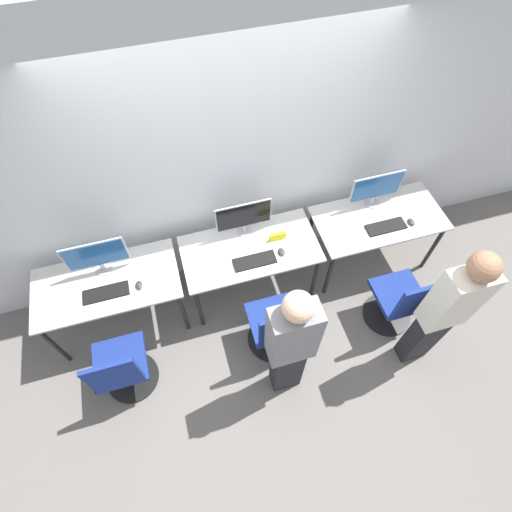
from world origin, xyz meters
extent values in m
plane|color=slate|center=(0.00, 0.00, 0.00)|extent=(20.00, 20.00, 0.00)
cube|color=silver|center=(0.00, 0.77, 1.40)|extent=(12.00, 0.05, 2.80)
cube|color=silver|center=(-1.32, 0.32, 0.72)|extent=(1.27, 0.65, 0.02)
cylinder|color=black|center=(-1.91, 0.05, 0.36)|extent=(0.04, 0.04, 0.71)
cylinder|color=black|center=(-0.74, 0.05, 0.36)|extent=(0.04, 0.04, 0.71)
cylinder|color=black|center=(-1.91, 0.60, 0.36)|extent=(0.04, 0.04, 0.71)
cylinder|color=black|center=(-0.74, 0.60, 0.36)|extent=(0.04, 0.04, 0.71)
cylinder|color=#B2B2B7|center=(-1.32, 0.47, 0.74)|extent=(0.15, 0.15, 0.01)
cylinder|color=#B2B2B7|center=(-1.32, 0.47, 0.79)|extent=(0.04, 0.04, 0.08)
cube|color=#B2B2B7|center=(-1.32, 0.48, 0.97)|extent=(0.53, 0.01, 0.30)
cube|color=navy|center=(-1.32, 0.47, 0.97)|extent=(0.50, 0.01, 0.28)
cube|color=black|center=(-1.32, 0.22, 0.75)|extent=(0.39, 0.14, 0.02)
ellipsoid|color=#333333|center=(-1.04, 0.21, 0.75)|extent=(0.06, 0.09, 0.03)
cylinder|color=black|center=(-1.34, -0.31, 0.01)|extent=(0.48, 0.48, 0.03)
cylinder|color=black|center=(-1.34, -0.31, 0.23)|extent=(0.04, 0.04, 0.40)
cube|color=navy|center=(-1.34, -0.31, 0.45)|extent=(0.44, 0.44, 0.05)
cube|color=navy|center=(-1.34, -0.51, 0.70)|extent=(0.40, 0.04, 0.44)
cube|color=silver|center=(0.00, 0.32, 0.72)|extent=(1.27, 0.65, 0.02)
cylinder|color=black|center=(-0.59, 0.05, 0.36)|extent=(0.04, 0.04, 0.71)
cylinder|color=black|center=(0.59, 0.05, 0.36)|extent=(0.04, 0.04, 0.71)
cylinder|color=black|center=(-0.59, 0.60, 0.36)|extent=(0.04, 0.04, 0.71)
cylinder|color=black|center=(0.59, 0.60, 0.36)|extent=(0.04, 0.04, 0.71)
cylinder|color=#B2B2B7|center=(0.00, 0.53, 0.74)|extent=(0.15, 0.15, 0.01)
cylinder|color=#B2B2B7|center=(0.00, 0.53, 0.79)|extent=(0.04, 0.04, 0.08)
cube|color=#B2B2B7|center=(0.00, 0.53, 0.97)|extent=(0.53, 0.01, 0.30)
cube|color=black|center=(0.00, 0.53, 0.97)|extent=(0.50, 0.01, 0.28)
cube|color=black|center=(0.00, 0.17, 0.75)|extent=(0.39, 0.14, 0.02)
ellipsoid|color=#333333|center=(0.26, 0.19, 0.75)|extent=(0.06, 0.09, 0.03)
cylinder|color=black|center=(0.04, -0.30, 0.01)|extent=(0.48, 0.48, 0.03)
cylinder|color=black|center=(0.04, -0.30, 0.23)|extent=(0.04, 0.04, 0.40)
cube|color=navy|center=(0.04, -0.30, 0.45)|extent=(0.44, 0.44, 0.05)
cube|color=navy|center=(0.04, -0.51, 0.70)|extent=(0.40, 0.04, 0.44)
cube|color=#232328|center=(0.03, -0.72, 0.38)|extent=(0.25, 0.16, 0.76)
cube|color=slate|center=(0.03, -0.72, 1.09)|extent=(0.36, 0.20, 0.66)
sphere|color=beige|center=(0.03, -0.72, 1.53)|extent=(0.21, 0.21, 0.21)
cube|color=silver|center=(1.32, 0.32, 0.72)|extent=(1.27, 0.65, 0.02)
cylinder|color=black|center=(0.74, 0.05, 0.36)|extent=(0.04, 0.04, 0.71)
cylinder|color=black|center=(1.91, 0.05, 0.36)|extent=(0.04, 0.04, 0.71)
cylinder|color=black|center=(0.74, 0.60, 0.36)|extent=(0.04, 0.04, 0.71)
cylinder|color=black|center=(1.91, 0.60, 0.36)|extent=(0.04, 0.04, 0.71)
cylinder|color=#B2B2B7|center=(1.32, 0.52, 0.74)|extent=(0.15, 0.15, 0.01)
cylinder|color=#B2B2B7|center=(1.32, 0.52, 0.79)|extent=(0.04, 0.04, 0.08)
cube|color=#B2B2B7|center=(1.32, 0.52, 0.97)|extent=(0.53, 0.01, 0.30)
cube|color=navy|center=(1.32, 0.51, 0.97)|extent=(0.50, 0.01, 0.28)
cube|color=black|center=(1.32, 0.19, 0.75)|extent=(0.39, 0.14, 0.02)
ellipsoid|color=#333333|center=(1.58, 0.17, 0.75)|extent=(0.06, 0.09, 0.03)
cylinder|color=black|center=(1.25, -0.39, 0.01)|extent=(0.48, 0.48, 0.03)
cylinder|color=black|center=(1.25, -0.39, 0.23)|extent=(0.04, 0.04, 0.40)
cube|color=navy|center=(1.25, -0.39, 0.45)|extent=(0.44, 0.44, 0.05)
cube|color=navy|center=(1.25, -0.59, 0.70)|extent=(0.40, 0.04, 0.44)
cube|color=#232328|center=(1.29, -0.81, 0.39)|extent=(0.25, 0.16, 0.78)
cube|color=silver|center=(1.29, -0.81, 1.11)|extent=(0.36, 0.20, 0.67)
sphere|color=#9E7051|center=(1.29, -0.81, 1.56)|extent=(0.22, 0.22, 0.22)
cube|color=yellow|center=(0.28, 0.36, 0.78)|extent=(0.16, 0.03, 0.08)
camera|label=1|loc=(-0.54, -1.73, 3.78)|focal=28.00mm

